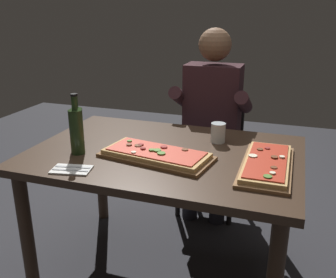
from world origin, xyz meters
name	(u,v)px	position (x,y,z in m)	size (l,w,h in m)	color
ground_plane	(165,267)	(0.00, 0.00, 0.00)	(6.40, 6.40, 0.00)	#2D2D33
dining_table	(165,167)	(0.00, 0.00, 0.64)	(1.40, 0.96, 0.74)	#3D2B1E
pizza_rectangular_front	(156,155)	(-0.01, -0.11, 0.76)	(0.59, 0.34, 0.05)	brown
pizza_rectangular_left	(267,164)	(0.53, -0.05, 0.76)	(0.23, 0.54, 0.05)	brown
wine_bottle_dark	(78,125)	(-0.49, -0.05, 0.85)	(0.06, 0.06, 0.28)	#233819
oil_bottle_amber	(77,130)	(-0.41, -0.18, 0.86)	(0.07, 0.07, 0.31)	#233819
tumbler_near_camera	(218,134)	(0.23, 0.23, 0.79)	(0.08, 0.08, 0.11)	silver
napkin_cutlery_set	(72,170)	(-0.33, -0.38, 0.74)	(0.20, 0.14, 0.01)	white
diner_chair	(213,145)	(0.08, 0.86, 0.49)	(0.44, 0.44, 0.87)	black
seated_diner	(211,116)	(0.08, 0.74, 0.74)	(0.53, 0.41, 1.33)	#23232D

